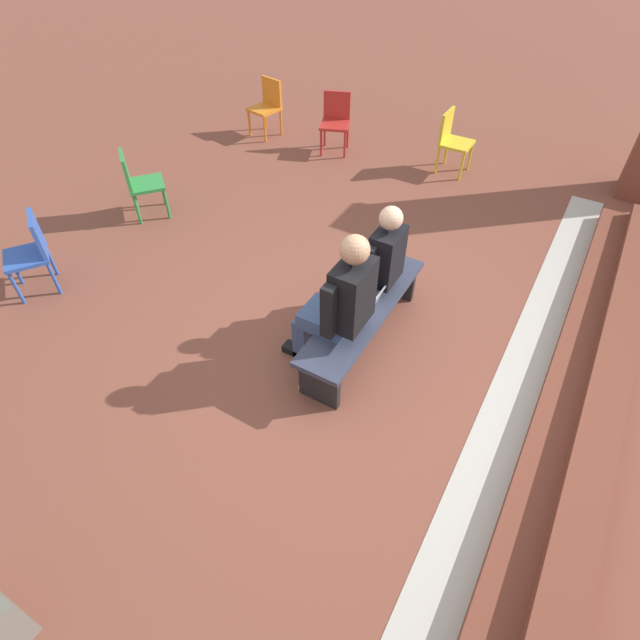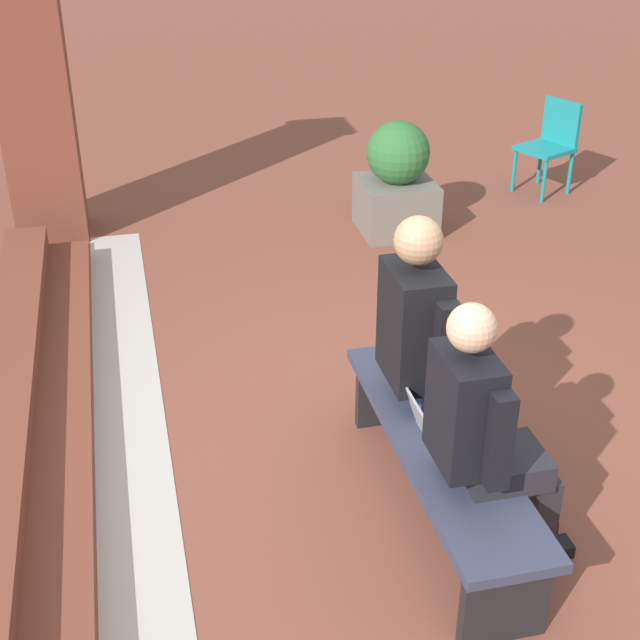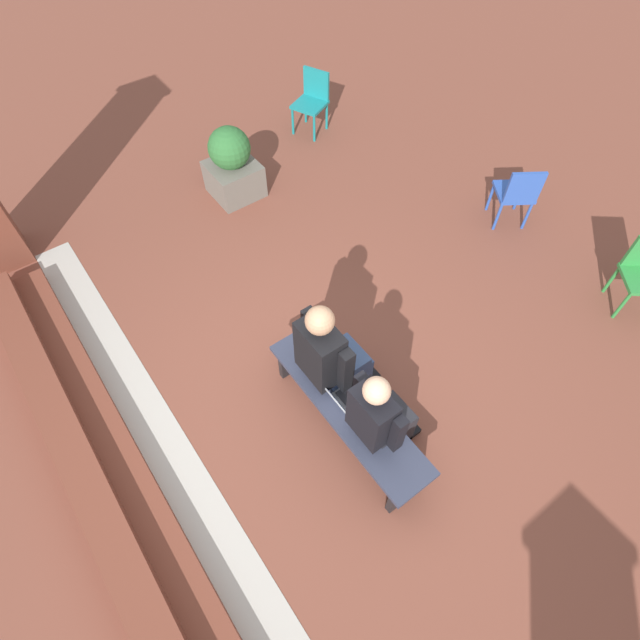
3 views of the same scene
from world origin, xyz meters
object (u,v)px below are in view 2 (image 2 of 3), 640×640
at_px(person_student, 485,430).
at_px(planter, 397,181).
at_px(bench, 440,455).
at_px(person_adult, 434,344).
at_px(plastic_chair_far_left, 551,141).
at_px(laptop, 439,429).

height_order(person_student, planter, person_student).
bearing_deg(person_student, bench, 11.88).
xyz_separation_m(person_adult, planter, (3.12, -0.81, -0.32)).
xyz_separation_m(person_student, plastic_chair_far_left, (4.38, -2.49, -0.23)).
xyz_separation_m(person_student, laptop, (0.32, 0.08, -0.21)).
xyz_separation_m(bench, planter, (3.47, -0.88, 0.08)).
distance_m(laptop, planter, 3.58).
xyz_separation_m(bench, laptop, (0.01, 0.01, 0.15)).
height_order(bench, person_student, person_student).
relative_size(bench, person_student, 1.36).
xyz_separation_m(laptop, planter, (3.47, -0.90, -0.06)).
bearing_deg(person_adult, bench, 168.29).
relative_size(person_adult, laptop, 4.49).
relative_size(laptop, plastic_chair_far_left, 0.38).
distance_m(bench, person_adult, 0.54).
distance_m(person_student, person_adult, 0.67).
relative_size(person_student, person_adult, 0.92).
bearing_deg(person_adult, plastic_chair_far_left, -33.73).
distance_m(plastic_chair_far_left, planter, 1.77).
bearing_deg(laptop, person_adult, -13.78).
bearing_deg(planter, person_student, 167.83).
relative_size(bench, planter, 1.91).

